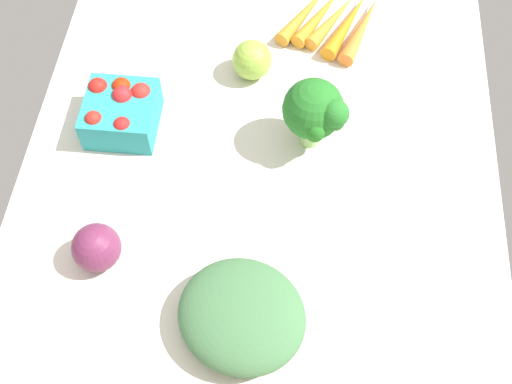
{
  "coord_description": "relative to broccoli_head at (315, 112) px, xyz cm",
  "views": [
    {
      "loc": [
        -48.29,
        -4.64,
        86.15
      ],
      "look_at": [
        0.0,
        0.0,
        4.0
      ],
      "focal_mm": 43.93,
      "sensor_mm": 36.0,
      "label": 1
    }
  ],
  "objects": [
    {
      "name": "carrot_bunch",
      "position": [
        26.78,
        -2.79,
        -6.73
      ],
      "size": [
        20.19,
        19.79,
        2.95
      ],
      "color": "orange",
      "rests_on": "tablecloth"
    },
    {
      "name": "broccoli_head",
      "position": [
        0.0,
        0.0,
        0.0
      ],
      "size": [
        10.2,
        10.12,
        13.09
      ],
      "color": "#9CCF76",
      "rests_on": "tablecloth"
    },
    {
      "name": "red_onion_center",
      "position": [
        -23.63,
        29.63,
        -4.62
      ],
      "size": [
        7.07,
        7.07,
        7.07
      ],
      "primitive_type": "sphere",
      "color": "#702A4E",
      "rests_on": "tablecloth"
    },
    {
      "name": "leafy_greens_clump",
      "position": [
        -31.55,
        7.77,
        -4.88
      ],
      "size": [
        22.27,
        22.9,
        6.54
      ],
      "primitive_type": "ellipsoid",
      "rotation": [
        0.0,
        0.0,
        2.71
      ],
      "color": "#447547",
      "rests_on": "tablecloth"
    },
    {
      "name": "heirloom_tomato_green",
      "position": [
        13.88,
        11.11,
        -4.73
      ],
      "size": [
        6.85,
        6.85,
        6.85
      ],
      "primitive_type": "sphere",
      "color": "#94BC41",
      "rests_on": "tablecloth"
    },
    {
      "name": "tablecloth",
      "position": [
        -11.41,
        7.99,
        -9.15
      ],
      "size": [
        104.0,
        76.0,
        2.0
      ],
      "primitive_type": "cube",
      "color": "silver",
      "rests_on": "ground"
    },
    {
      "name": "berry_basket",
      "position": [
        0.82,
        31.18,
        -4.65
      ],
      "size": [
        11.33,
        11.33,
        7.37
      ],
      "color": "teal",
      "rests_on": "tablecloth"
    }
  ]
}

